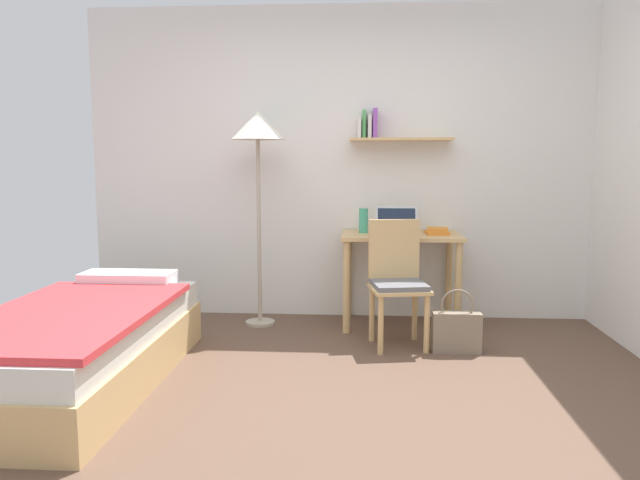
{
  "coord_description": "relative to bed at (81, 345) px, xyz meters",
  "views": [
    {
      "loc": [
        0.11,
        -3.12,
        1.32
      ],
      "look_at": [
        -0.14,
        0.51,
        0.85
      ],
      "focal_mm": 33.96,
      "sensor_mm": 36.0,
      "label": 1
    }
  ],
  "objects": [
    {
      "name": "ground_plane",
      "position": [
        1.55,
        -0.26,
        -0.24
      ],
      "size": [
        5.28,
        5.28,
        0.0
      ],
      "primitive_type": "plane",
      "color": "brown"
    },
    {
      "name": "wall_back",
      "position": [
        1.55,
        1.77,
        1.06
      ],
      "size": [
        4.4,
        0.27,
        2.6
      ],
      "color": "white",
      "rests_on": "ground_plane"
    },
    {
      "name": "bed",
      "position": [
        0.0,
        0.0,
        0.0
      ],
      "size": [
        0.94,
        1.99,
        0.54
      ],
      "color": "tan",
      "rests_on": "ground_plane"
    },
    {
      "name": "desk",
      "position": [
        1.98,
        1.44,
        0.36
      ],
      "size": [
        0.94,
        0.59,
        0.75
      ],
      "color": "tan",
      "rests_on": "ground_plane"
    },
    {
      "name": "desk_chair",
      "position": [
        1.92,
        0.93,
        0.25
      ],
      "size": [
        0.46,
        0.45,
        0.9
      ],
      "color": "tan",
      "rests_on": "ground_plane"
    },
    {
      "name": "standing_lamp",
      "position": [
        0.84,
        1.41,
        1.29
      ],
      "size": [
        0.44,
        0.44,
        1.71
      ],
      "color": "#B2A893",
      "rests_on": "ground_plane"
    },
    {
      "name": "laptop",
      "position": [
        1.94,
        1.46,
        0.57
      ],
      "size": [
        0.34,
        0.24,
        0.22
      ],
      "color": "#B7BABF",
      "rests_on": "desk"
    },
    {
      "name": "water_bottle",
      "position": [
        1.68,
        1.48,
        0.61
      ],
      "size": [
        0.07,
        0.07,
        0.2
      ],
      "primitive_type": "cylinder",
      "color": "#42A87F",
      "rests_on": "desk"
    },
    {
      "name": "book_stack",
      "position": [
        2.26,
        1.44,
        0.54
      ],
      "size": [
        0.19,
        0.24,
        0.05
      ],
      "color": "orange",
      "rests_on": "desk"
    },
    {
      "name": "handbag",
      "position": [
        2.33,
        0.78,
        -0.08
      ],
      "size": [
        0.33,
        0.12,
        0.45
      ],
      "color": "gray",
      "rests_on": "ground_plane"
    }
  ]
}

